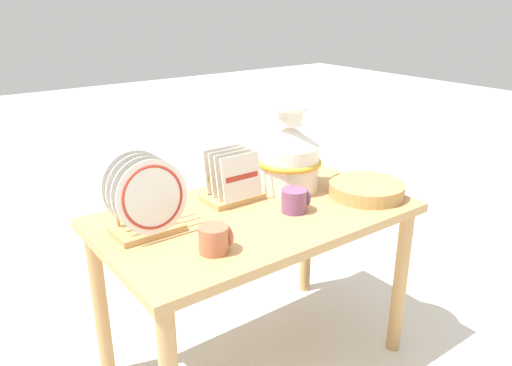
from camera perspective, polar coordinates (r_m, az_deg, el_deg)
ground_plane at (r=2.19m, az=0.00°, el=-19.57°), size 14.00×14.00×0.00m
display_table at (r=1.87m, az=0.00°, el=-5.89°), size 1.14×0.67×0.68m
ceramic_vase at (r=2.01m, az=3.83°, el=3.26°), size 0.26×0.26×0.35m
dish_rack_round_plates at (r=1.66m, az=-12.40°, el=-2.15°), size 0.24×0.17×0.27m
dish_rack_square_plates at (r=1.91m, az=-2.70°, el=-0.09°), size 0.22×0.15×0.19m
wicker_charger_stack at (r=2.01m, az=12.50°, el=-0.69°), size 0.29×0.29×0.05m
mug_terracotta_glaze at (r=1.54m, az=-4.72°, el=-6.38°), size 0.10×0.09×0.09m
mug_plum_glaze at (r=1.82m, az=4.48°, el=-1.98°), size 0.10×0.09×0.09m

